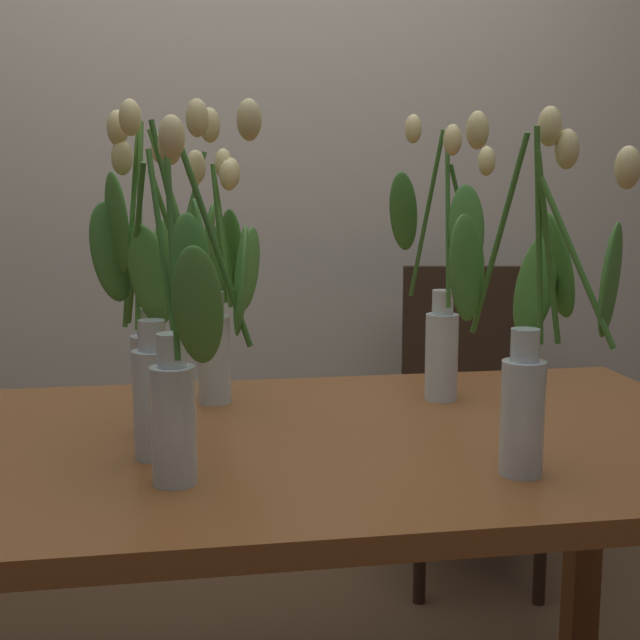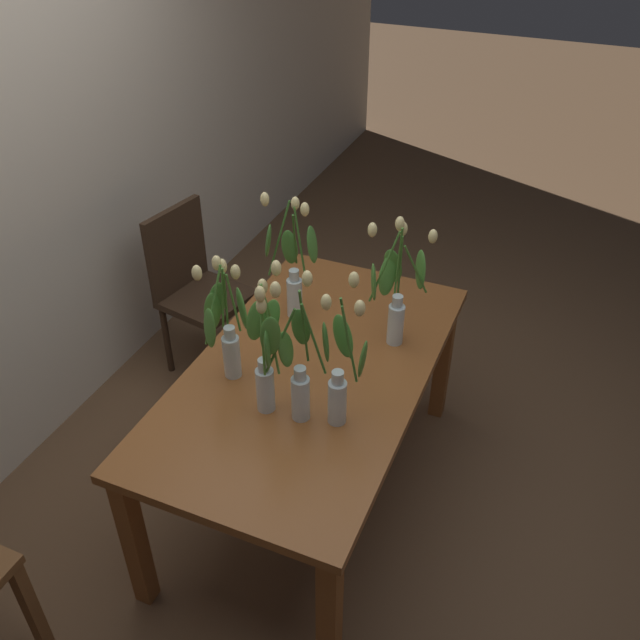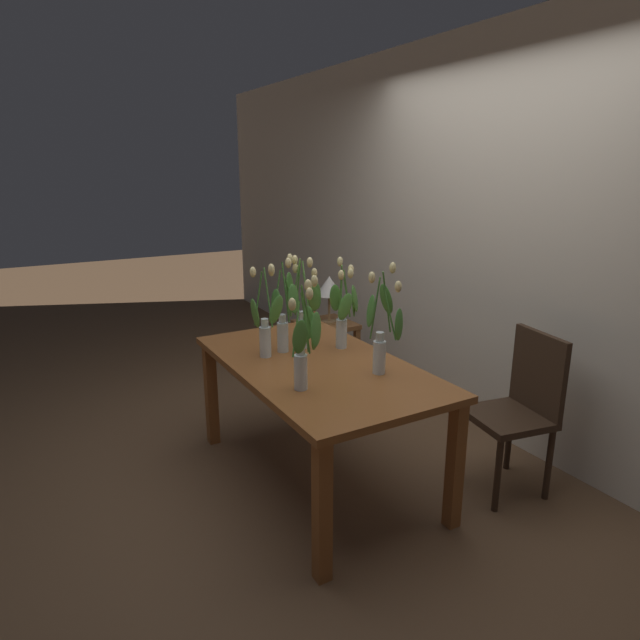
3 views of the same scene
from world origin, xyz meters
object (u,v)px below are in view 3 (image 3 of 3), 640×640
Objects in this scene: tulip_vase_0 at (265,329)px; side_table at (326,336)px; tulip_vase_4 at (305,347)px; dining_chair at (520,403)px; pillar_candle at (314,316)px; tulip_vase_3 at (302,311)px; tulip_vase_2 at (382,334)px; tulip_vase_1 at (344,314)px; tulip_vase_5 at (284,317)px; dining_table at (317,377)px; table_lamp at (329,287)px.

side_table is (-1.04, 1.02, -0.49)m from tulip_vase_0.
dining_chair is (0.33, 1.20, -0.44)m from tulip_vase_4.
pillar_candle reaches higher than side_table.
tulip_vase_2 is at bearing 16.50° from tulip_vase_3.
tulip_vase_4 is at bearing -105.36° from dining_chair.
tulip_vase_1 is 0.93× the size of tulip_vase_2.
tulip_vase_5 is at bearing -41.03° from side_table.
tulip_vase_5 is (-0.57, -0.29, -0.01)m from tulip_vase_2.
tulip_vase_2 is 1.76m from side_table.
tulip_vase_4 is 0.60× the size of dining_chair.
tulip_vase_4 is at bearing -48.14° from tulip_vase_1.
tulip_vase_4 is 7.49× the size of pillar_candle.
dining_chair is at bearing 6.31° from pillar_candle.
tulip_vase_2 is (0.47, -0.06, 0.01)m from tulip_vase_1.
tulip_vase_1 is (-0.15, 0.28, 0.31)m from dining_table.
tulip_vase_0 is 1.43× the size of table_lamp.
dining_chair is 1.69× the size of side_table.
tulip_vase_0 reaches higher than dining_chair.
tulip_vase_2 is at bearing -21.08° from table_lamp.
dining_table is at bearing -145.26° from tulip_vase_2.
pillar_candle is at bearing 151.51° from dining_table.
tulip_vase_1 is 7.27× the size of pillar_candle.
tulip_vase_4 is 1.02× the size of side_table.
tulip_vase_4 is 1.97m from pillar_candle.
tulip_vase_2 is at bearing 34.74° from dining_table.
side_table is at bearing 146.49° from tulip_vase_4.
tulip_vase_0 is 0.96× the size of tulip_vase_2.
tulip_vase_1 reaches higher than side_table.
tulip_vase_4 reaches higher than dining_table.
tulip_vase_3 is at bearing -36.87° from side_table.
tulip_vase_5 is at bearing -152.93° from tulip_vase_2.
tulip_vase_0 is 1.53m from pillar_candle.
tulip_vase_1 is at bearing 83.15° from tulip_vase_0.
tulip_vase_1 is 0.94× the size of tulip_vase_3.
tulip_vase_2 is 1.07× the size of side_table.
tulip_vase_1 is 0.97× the size of tulip_vase_4.
tulip_vase_3 reaches higher than tulip_vase_5.
side_table is at bearing 30.74° from pillar_candle.
tulip_vase_1 is 1.21m from table_lamp.
tulip_vase_0 is 0.97× the size of tulip_vase_3.
side_table is (-1.00, 0.87, -0.52)m from tulip_vase_5.
tulip_vase_3 is 1.46× the size of table_lamp.
tulip_vase_2 is 0.46m from tulip_vase_4.
tulip_vase_3 is (-0.58, -0.17, 0.02)m from tulip_vase_2.
tulip_vase_3 reaches higher than tulip_vase_0.
tulip_vase_4 is (-0.00, -0.46, 0.01)m from tulip_vase_2.
tulip_vase_1 reaches higher than table_lamp.
tulip_vase_4 reaches higher than tulip_vase_1.
dining_table is 2.94× the size of tulip_vase_1.
tulip_vase_5 is 0.62× the size of dining_chair.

